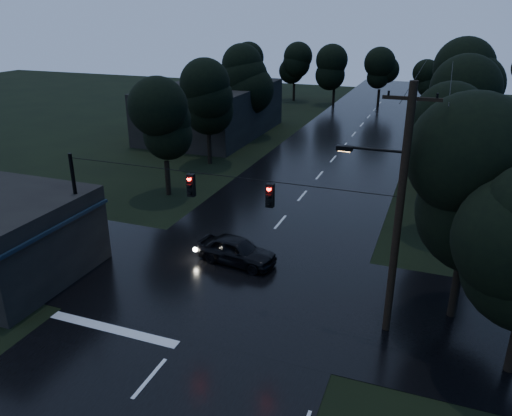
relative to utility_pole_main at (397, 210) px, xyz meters
The scene contains 15 objects.
main_road 21.06m from the utility_pole_main, 111.30° to the left, with size 12.00×120.00×0.02m, color black.
cross_street 9.14m from the utility_pole_main, behind, with size 60.00×9.00×0.02m, color black.
building_far_left 36.15m from the utility_pole_main, 126.44° to the left, with size 10.00×16.00×5.00m, color black.
utility_pole_main is the anchor object (origin of this frame).
utility_pole_far 17.08m from the utility_pole_main, 87.00° to the left, with size 2.00×0.30×7.50m.
anchor_pole_left 15.08m from the utility_pole_main, behind, with size 0.18×0.18×6.00m, color black.
span_signals 6.85m from the utility_pole_main, behind, with size 15.00×0.37×1.12m.
tree_corner_near 3.35m from the utility_pole_main, 37.67° to the left, with size 4.48×4.48×9.44m.
tree_left_a 19.76m from the utility_pole_main, 146.16° to the left, with size 3.92×3.92×8.26m.
tree_left_b 25.50m from the utility_pole_main, 131.84° to the left, with size 4.20×4.20×8.85m.
tree_left_c 33.94m from the utility_pole_main, 121.27° to the left, with size 4.48×4.48×9.44m.
tree_right_a 11.12m from the utility_pole_main, 81.77° to the left, with size 4.20×4.20×8.85m.
tree_right_b 19.14m from the utility_pole_main, 83.42° to the left, with size 4.48×4.48×9.44m.
tree_right_c 29.16m from the utility_pole_main, 84.50° to the left, with size 4.76×4.76×10.03m.
car 9.65m from the utility_pole_main, 158.03° to the left, with size 1.69×4.20×1.43m, color black.
Camera 1 is at (8.57, -6.99, 12.22)m, focal length 35.00 mm.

